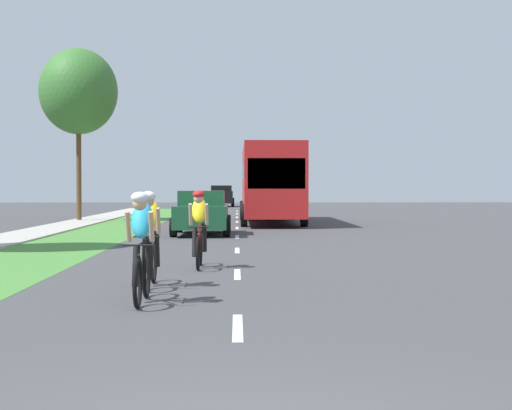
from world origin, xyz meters
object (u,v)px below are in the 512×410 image
Objects in this scene: pickup_silver at (261,199)px; street_tree_far at (78,92)px; cyclist_distant at (199,228)px; cyclist_lead at (142,246)px; cyclist_trailing at (150,238)px; bus_red at (270,180)px; sedan_dark_green at (202,212)px; suv_black at (222,195)px.

street_tree_far is (-9.39, -17.26, 5.44)m from pickup_silver.
pickup_silver reaches higher than cyclist_distant.
cyclist_trailing is (-0.09, 1.82, 0.00)m from cyclist_lead.
cyclist_trailing is at bearing -97.23° from bus_red.
street_tree_far is at bearing 103.79° from cyclist_trailing.
street_tree_far reaches higher than cyclist_trailing.
sedan_dark_green is at bearing -106.91° from bus_red.
pickup_silver is at bearing 61.45° from street_tree_far.
cyclist_trailing is 42.85m from pickup_silver.
cyclist_trailing is at bearing -90.85° from sedan_dark_green.
sedan_dark_green is 9.57m from bus_red.
cyclist_lead and cyclist_trailing have the same top height.
cyclist_distant is 50.75m from suv_black.
cyclist_distant is 39.81m from pickup_silver.
suv_black reaches higher than cyclist_distant.
cyclist_trailing is at bearing -102.45° from cyclist_distant.
bus_red reaches higher than cyclist_lead.
cyclist_lead is 0.15× the size of bus_red.
suv_black is at bearing 89.95° from cyclist_lead.
street_tree_far is at bearing -102.73° from suv_black.
cyclist_lead is at bearing -90.05° from suv_black.
cyclist_lead is 0.34× the size of pickup_silver.
sedan_dark_green is 0.37× the size of bus_red.
suv_black is 0.56× the size of street_tree_far.
cyclist_lead is 4.86m from cyclist_distant.
cyclist_trailing is 14.36m from sedan_dark_green.
street_tree_far reaches higher than bus_red.
sedan_dark_green is (0.21, 14.36, -0.04)m from cyclist_trailing.
suv_black is 29.47m from street_tree_far.
bus_red is 1.39× the size of street_tree_far.
pickup_silver is (3.05, 44.55, 0.02)m from cyclist_lead.
cyclist_lead is at bearing -96.52° from bus_red.
street_tree_far is at bearing 103.07° from cyclist_lead.
bus_red is 2.27× the size of pickup_silver.
cyclist_lead is at bearing -96.81° from cyclist_distant.
bus_red is at bearing 82.77° from cyclist_trailing.
street_tree_far is at bearing 107.10° from cyclist_distant.
street_tree_far reaches higher than suv_black.
sedan_dark_green is at bearing -89.88° from suv_black.
cyclist_lead is at bearing -76.93° from street_tree_far.
cyclist_distant is 24.14m from street_tree_far.
cyclist_lead is 44.66m from pickup_silver.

